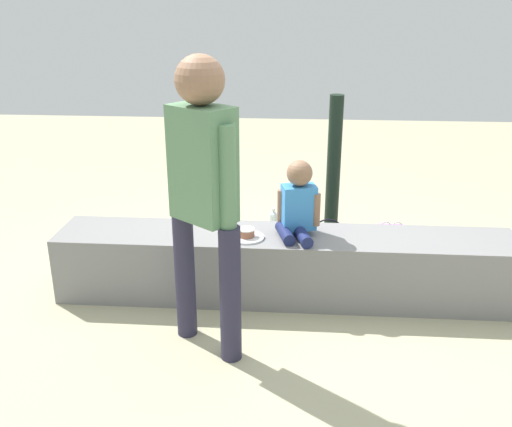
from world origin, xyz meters
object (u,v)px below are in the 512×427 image
Objects in this scene: cake_box_white at (233,250)px; adult_standing at (203,183)px; water_bottle_near_gift at (273,222)px; gift_bag at (390,245)px; cake_plate at (247,235)px; water_bottle_far_side at (287,213)px; party_cup_red at (210,226)px; handbag_black_leather at (327,247)px; child_seated at (298,203)px.

adult_standing is at bearing -90.02° from cake_box_white.
gift_bag is at bearing -32.14° from water_bottle_near_gift.
cake_plate is 0.65× the size of gift_bag.
party_cup_red is (-0.65, -0.27, -0.04)m from water_bottle_far_side.
gift_bag is at bearing -46.13° from water_bottle_far_side.
water_bottle_far_side is (0.11, 0.25, -0.01)m from water_bottle_near_gift.
party_cup_red is (-0.54, -0.02, -0.05)m from water_bottle_near_gift.
cake_plate reaches higher than cake_box_white.
cake_plate is 1.19× the size of water_bottle_far_side.
cake_box_white is (-0.40, -0.75, -0.03)m from water_bottle_far_side.
cake_box_white is at bearing 89.98° from adult_standing.
cake_plate reaches higher than handbag_black_leather.
water_bottle_far_side is at bearing 62.17° from cake_box_white.
water_bottle_far_side is 1.85× the size of party_cup_red.
cake_plate is 0.72× the size of cake_box_white.
handbag_black_leather is (0.54, 0.61, -0.34)m from cake_plate.
water_bottle_near_gift is 0.27m from water_bottle_far_side.
water_bottle_near_gift is 0.69m from handbag_black_leather.
cake_plate reaches higher than party_cup_red.
gift_bag is at bearing 44.12° from adult_standing.
child_seated reaches higher than handbag_black_leather.
handbag_black_leather is at bearing 57.97° from adult_standing.
water_bottle_near_gift is at bearing -113.66° from water_bottle_far_side.
party_cup_red is at bearing 159.39° from gift_bag.
water_bottle_far_side is 0.85m from handbag_black_leather.
gift_bag reaches higher than party_cup_red.
adult_standing reaches higher than party_cup_red.
water_bottle_near_gift is at bearing 84.21° from cake_plate.
cake_box_white is at bearing -62.52° from party_cup_red.
child_seated is 1.39× the size of handbag_black_leather.
cake_plate is 1.02× the size of water_bottle_near_gift.
water_bottle_near_gift is 2.16× the size of party_cup_red.
cake_box_white is at bearing 104.67° from cake_plate.
party_cup_red is (-1.42, 0.53, -0.10)m from gift_bag.
party_cup_red is at bearing 125.10° from child_seated.
cake_box_white reaches higher than party_cup_red.
child_seated is 2.16× the size of cake_plate.
cake_box_white is (0.25, -0.48, 0.00)m from party_cup_red.
water_bottle_far_side is at bearing 78.44° from adult_standing.
child_seated is 4.75× the size of party_cup_red.
adult_standing is at bearing -122.03° from handbag_black_leather.
adult_standing is 1.82m from gift_bag.
water_bottle_near_gift reaches higher than cake_box_white.
party_cup_red is at bearing -157.31° from water_bottle_far_side.
adult_standing is at bearing -107.61° from cake_plate.
gift_bag is at bearing -20.61° from party_cup_red.
water_bottle_far_side is (0.23, 1.40, -0.37)m from cake_plate.
water_bottle_far_side reaches higher than party_cup_red.
handbag_black_leather reaches higher than water_bottle_near_gift.
handbag_black_leather reaches higher than party_cup_red.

